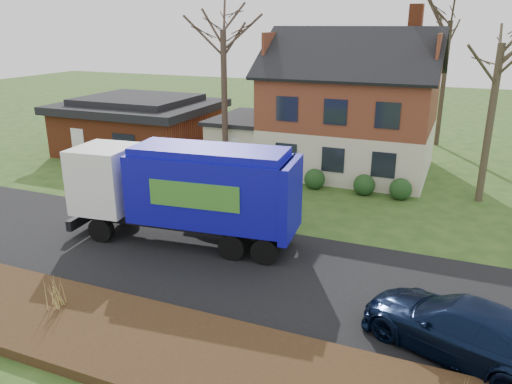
% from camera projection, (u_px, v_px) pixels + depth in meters
% --- Properties ---
extents(ground, '(120.00, 120.00, 0.00)m').
position_uv_depth(ground, '(208.00, 260.00, 18.32)').
color(ground, '#274818').
rests_on(ground, ground).
extents(road, '(80.00, 7.00, 0.02)m').
position_uv_depth(road, '(208.00, 260.00, 18.31)').
color(road, black).
rests_on(road, ground).
extents(mulch_verge, '(80.00, 3.50, 0.30)m').
position_uv_depth(mulch_verge, '(117.00, 335.00, 13.64)').
color(mulch_verge, black).
rests_on(mulch_verge, ground).
extents(main_house, '(12.95, 8.95, 9.26)m').
position_uv_depth(main_house, '(342.00, 101.00, 28.64)').
color(main_house, beige).
rests_on(main_house, ground).
extents(ranch_house, '(9.80, 8.20, 3.70)m').
position_uv_depth(ranch_house, '(140.00, 125.00, 33.49)').
color(ranch_house, brown).
rests_on(ranch_house, ground).
extents(garbage_truck, '(9.31, 3.32, 3.91)m').
position_uv_depth(garbage_truck, '(187.00, 188.00, 19.19)').
color(garbage_truck, black).
rests_on(garbage_truck, ground).
extents(silver_sedan, '(4.88, 2.74, 1.52)m').
position_uv_depth(silver_sedan, '(238.00, 201.00, 22.18)').
color(silver_sedan, '#B4B7BC').
rests_on(silver_sedan, ground).
extents(navy_wagon, '(5.74, 4.03, 1.54)m').
position_uv_depth(navy_wagon, '(462.00, 328.00, 12.88)').
color(navy_wagon, black).
rests_on(navy_wagon, ground).
extents(tree_front_west, '(3.72, 3.72, 11.06)m').
position_uv_depth(tree_front_west, '(223.00, 6.00, 26.00)').
color(tree_front_west, '#402F26').
rests_on(tree_front_west, ground).
extents(tree_front_east, '(3.83, 3.83, 10.65)m').
position_uv_depth(tree_front_east, '(506.00, 14.00, 21.72)').
color(tree_front_east, '#463B2A').
rests_on(tree_front_east, ground).
extents(tree_back, '(3.63, 3.63, 11.51)m').
position_uv_depth(tree_back, '(453.00, 2.00, 32.77)').
color(tree_back, '#392C22').
rests_on(tree_back, ground).
extents(grass_clump_mid, '(0.38, 0.31, 1.06)m').
position_uv_depth(grass_clump_mid, '(55.00, 291.00, 14.58)').
color(grass_clump_mid, tan).
rests_on(grass_clump_mid, mulch_verge).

